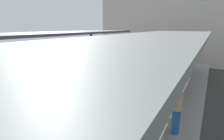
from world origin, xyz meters
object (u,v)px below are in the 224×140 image
(platform_sign, at_px, (92,88))
(passenger_far_end, at_px, (150,89))
(passenger_near_bench, at_px, (177,110))
(passenger_mid_platform, at_px, (47,74))
(litter_bin, at_px, (144,91))
(platform_bench, at_px, (170,83))
(commuter_train, at_px, (121,65))

(platform_sign, xyz_separation_m, passenger_far_end, (1.08, 3.14, -0.78))
(platform_sign, height_order, passenger_near_bench, platform_sign)
(passenger_far_end, bearing_deg, passenger_near_bench, -51.17)
(passenger_near_bench, relative_size, passenger_mid_platform, 0.96)
(litter_bin, bearing_deg, platform_sign, -97.67)
(platform_bench, xyz_separation_m, platform_sign, (-1.51, -5.72, 1.16))
(platform_sign, bearing_deg, litter_bin, 82.33)
(platform_bench, bearing_deg, platform_sign, -104.80)
(platform_bench, xyz_separation_m, passenger_mid_platform, (-6.56, -2.95, 0.46))
(platform_sign, bearing_deg, platform_bench, 75.20)
(commuter_train, distance_m, passenger_near_bench, 8.47)
(commuter_train, height_order, passenger_far_end, commuter_train)
(platform_bench, relative_size, platform_sign, 0.63)
(commuter_train, distance_m, passenger_far_end, 6.09)
(litter_bin, distance_m, passenger_far_end, 1.10)
(litter_bin, xyz_separation_m, passenger_far_end, (0.54, -0.85, 0.44))
(platform_bench, bearing_deg, passenger_near_bench, -76.54)
(platform_bench, height_order, passenger_mid_platform, passenger_mid_platform)
(commuter_train, bearing_deg, litter_bin, -51.34)
(commuter_train, distance_m, litter_bin, 5.10)
(commuter_train, height_order, passenger_mid_platform, commuter_train)
(litter_bin, height_order, passenger_far_end, passenger_far_end)
(platform_sign, distance_m, litter_bin, 4.21)
(commuter_train, relative_size, litter_bin, 14.42)
(platform_sign, relative_size, passenger_far_end, 1.35)
(platform_sign, distance_m, passenger_far_end, 3.41)
(litter_bin, bearing_deg, passenger_far_end, -57.42)
(passenger_far_end, bearing_deg, commuter_train, 127.65)
(platform_bench, relative_size, passenger_near_bench, 0.83)
(platform_bench, bearing_deg, passenger_mid_platform, -155.80)
(platform_sign, bearing_deg, passenger_near_bench, 26.59)
(platform_sign, relative_size, litter_bin, 2.76)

